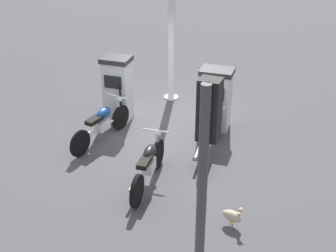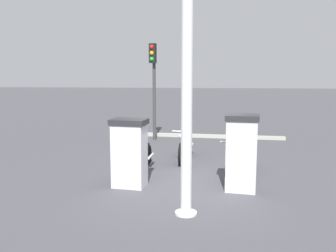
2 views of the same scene
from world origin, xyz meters
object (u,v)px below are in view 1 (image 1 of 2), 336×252
(fuel_pump_far, at_px, (216,98))
(wandering_duck, at_px, (233,216))
(roadside_traffic_light, at_px, (205,174))
(canopy_support_pole, at_px, (171,35))
(fuel_pump_near, at_px, (118,88))
(motorcycle_extra, at_px, (148,165))
(motorcycle_far_pump, at_px, (208,136))
(motorcycle_near_pump, at_px, (102,123))

(fuel_pump_far, xyz_separation_m, wandering_duck, (3.67, 0.70, -0.56))
(roadside_traffic_light, distance_m, canopy_support_pole, 7.59)
(fuel_pump_near, xyz_separation_m, wandering_duck, (3.67, 3.17, -0.63))
(fuel_pump_far, relative_size, roadside_traffic_light, 0.42)
(motorcycle_extra, bearing_deg, motorcycle_far_pump, 144.77)
(roadside_traffic_light, bearing_deg, wandering_duck, 171.76)
(motorcycle_near_pump, xyz_separation_m, motorcycle_far_pump, (0.06, 2.48, -0.04))
(fuel_pump_near, distance_m, wandering_duck, 4.89)
(fuel_pump_near, relative_size, motorcycle_extra, 0.82)
(wandering_duck, bearing_deg, canopy_support_pole, -158.06)
(fuel_pump_near, height_order, motorcycle_extra, fuel_pump_near)
(fuel_pump_far, height_order, motorcycle_extra, fuel_pump_far)
(fuel_pump_near, xyz_separation_m, motorcycle_near_pump, (1.20, -0.05, -0.37))
(roadside_traffic_light, xyz_separation_m, canopy_support_pole, (-7.35, -1.77, -0.67))
(motorcycle_near_pump, distance_m, motorcycle_far_pump, 2.48)
(fuel_pump_far, distance_m, canopy_support_pole, 2.29)
(wandering_duck, bearing_deg, motorcycle_far_pump, -162.94)
(fuel_pump_far, height_order, motorcycle_far_pump, fuel_pump_far)
(motorcycle_extra, height_order, roadside_traffic_light, roadside_traffic_light)
(roadside_traffic_light, bearing_deg, fuel_pump_far, -176.19)
(wandering_duck, height_order, canopy_support_pole, canopy_support_pole)
(motorcycle_far_pump, xyz_separation_m, canopy_support_pole, (-2.76, -1.34, 1.39))
(fuel_pump_near, xyz_separation_m, roadside_traffic_light, (5.85, 2.85, 1.65))
(motorcycle_near_pump, xyz_separation_m, roadside_traffic_light, (4.65, 2.90, 2.02))
(fuel_pump_near, xyz_separation_m, motorcycle_far_pump, (1.26, 2.43, -0.41))
(canopy_support_pole, bearing_deg, fuel_pump_far, 42.52)
(fuel_pump_near, relative_size, motorcycle_near_pump, 0.83)
(fuel_pump_far, bearing_deg, wandering_duck, 10.87)
(fuel_pump_far, distance_m, motorcycle_extra, 2.91)
(motorcycle_extra, bearing_deg, wandering_duck, 61.10)
(motorcycle_near_pump, relative_size, motorcycle_far_pump, 1.02)
(motorcycle_near_pump, bearing_deg, wandering_duck, 52.49)
(fuel_pump_far, relative_size, motorcycle_near_pump, 0.77)
(motorcycle_near_pump, distance_m, canopy_support_pole, 3.23)
(fuel_pump_far, bearing_deg, motorcycle_far_pump, -1.55)
(motorcycle_near_pump, relative_size, wandering_duck, 4.41)
(motorcycle_near_pump, bearing_deg, motorcycle_far_pump, 88.59)
(wandering_duck, bearing_deg, motorcycle_extra, -118.90)
(motorcycle_extra, relative_size, roadside_traffic_light, 0.56)
(canopy_support_pole, bearing_deg, motorcycle_extra, 4.48)
(motorcycle_near_pump, bearing_deg, fuel_pump_near, 177.80)
(fuel_pump_far, bearing_deg, canopy_support_pole, -137.48)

